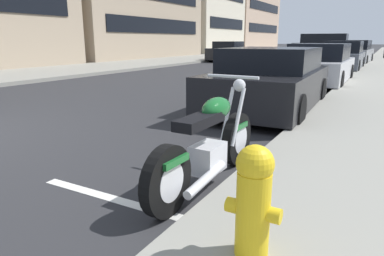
{
  "coord_description": "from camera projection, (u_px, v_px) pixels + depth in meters",
  "views": [
    {
      "loc": [
        -2.31,
        -6.16,
        1.51
      ],
      "look_at": [
        0.82,
        -4.41,
        0.59
      ],
      "focal_mm": 32.19,
      "sensor_mm": 36.0,
      "label": 1
    }
  ],
  "objects": [
    {
      "name": "sidewalk_far_curb",
      "position": [
        106.0,
        67.0,
        18.81
      ],
      "size": [
        120.0,
        5.0,
        0.14
      ],
      "primitive_type": "cube",
      "color": "gray",
      "rests_on": "ground"
    },
    {
      "name": "parking_stall_stripe",
      "position": [
        129.0,
        203.0,
        3.26
      ],
      "size": [
        0.12,
        2.2,
        0.01
      ],
      "primitive_type": "cube",
      "color": "silver",
      "rests_on": "ground"
    },
    {
      "name": "parked_motorcycle",
      "position": [
        209.0,
        146.0,
        3.59
      ],
      "size": [
        2.16,
        0.62,
        1.12
      ],
      "rotation": [
        0.0,
        0.0,
        -0.02
      ],
      "color": "black",
      "rests_on": "ground"
    },
    {
      "name": "parked_car_at_intersection",
      "position": [
        270.0,
        81.0,
        7.4
      ],
      "size": [
        4.25,
        2.03,
        1.34
      ],
      "rotation": [
        0.0,
        0.0,
        0.03
      ],
      "color": "black",
      "rests_on": "ground"
    },
    {
      "name": "parked_car_behind_motorcycle",
      "position": [
        320.0,
        65.0,
        11.85
      ],
      "size": [
        4.4,
        1.9,
        1.38
      ],
      "rotation": [
        0.0,
        0.0,
        -0.0
      ],
      "color": "silver",
      "rests_on": "ground"
    },
    {
      "name": "parked_car_far_down_curb",
      "position": [
        343.0,
        57.0,
        17.21
      ],
      "size": [
        4.35,
        1.79,
        1.45
      ],
      "rotation": [
        0.0,
        0.0,
        -0.0
      ],
      "color": "#4C515B",
      "rests_on": "ground"
    },
    {
      "name": "parked_car_second_in_row",
      "position": [
        355.0,
        53.0,
        22.08
      ],
      "size": [
        4.7,
        2.05,
        1.48
      ],
      "rotation": [
        0.0,
        0.0,
        -0.05
      ],
      "color": "gray",
      "rests_on": "ground"
    },
    {
      "name": "crossing_truck",
      "position": [
        324.0,
        46.0,
        28.96
      ],
      "size": [
        2.03,
        4.96,
        1.99
      ],
      "rotation": [
        0.0,
        0.0,
        1.58
      ],
      "color": "black",
      "rests_on": "ground"
    },
    {
      "name": "car_opposite_curb",
      "position": [
        229.0,
        52.0,
        24.9
      ],
      "size": [
        4.8,
        2.06,
        1.39
      ],
      "rotation": [
        0.0,
        0.0,
        3.21
      ],
      "color": "black",
      "rests_on": "ground"
    },
    {
      "name": "fire_hydrant",
      "position": [
        254.0,
        198.0,
        2.17
      ],
      "size": [
        0.24,
        0.36,
        0.75
      ],
      "color": "gold",
      "rests_on": "sidewalk_near_curb"
    },
    {
      "name": "townhouse_near_left",
      "position": [
        233.0,
        1.0,
        49.55
      ],
      "size": [
        14.5,
        9.59,
        13.81
      ],
      "color": "tan",
      "rests_on": "ground"
    }
  ]
}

